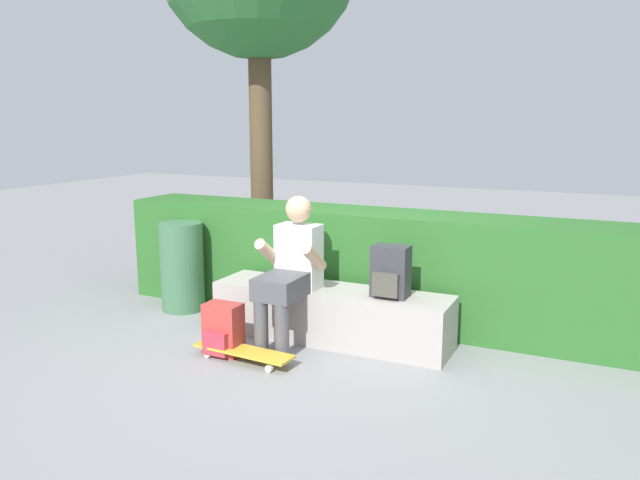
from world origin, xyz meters
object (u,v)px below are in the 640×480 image
skateboard_near_person (243,352)px  backpack_on_bench (390,272)px  person_skater (291,267)px  bench_main (331,314)px  backpack_on_ground (223,330)px  trash_bin (182,266)px

skateboard_near_person → backpack_on_bench: backpack_on_bench is taller
person_skater → skateboard_near_person: 0.75m
bench_main → backpack_on_bench: 0.65m
backpack_on_bench → backpack_on_ground: (-1.11, -0.64, -0.43)m
skateboard_near_person → backpack_on_ground: size_ratio=2.03×
skateboard_near_person → bench_main: bearing=60.5°
trash_bin → skateboard_near_person: bearing=-35.2°
bench_main → backpack_on_ground: 0.89m
skateboard_near_person → person_skater: bearing=73.2°
person_skater → bench_main: bearing=40.9°
backpack_on_ground → person_skater: bearing=50.4°
backpack_on_ground → trash_bin: trash_bin is taller
person_skater → trash_bin: person_skater is taller
bench_main → backpack_on_bench: size_ratio=4.91×
bench_main → backpack_on_ground: bench_main is taller
bench_main → person_skater: size_ratio=1.67×
backpack_on_bench → trash_bin: size_ratio=0.48×
person_skater → backpack_on_bench: size_ratio=2.95×
bench_main → skateboard_near_person: size_ratio=2.42×
backpack_on_bench → backpack_on_ground: size_ratio=1.00×
backpack_on_ground → bench_main: bearing=46.9°
person_skater → trash_bin: 1.41m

